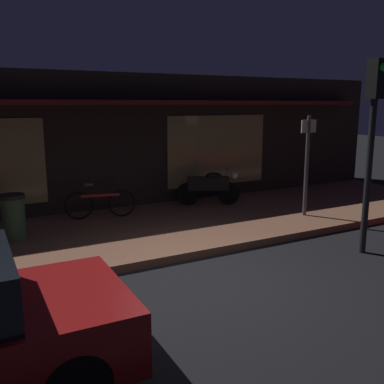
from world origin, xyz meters
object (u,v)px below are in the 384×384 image
(bicycle_extra, at_px, (100,203))
(trash_bin, at_px, (14,217))
(sign_post, at_px, (307,160))
(traffic_light_pole, at_px, (373,123))
(motorcycle, at_px, (209,186))

(bicycle_extra, bearing_deg, trash_bin, -156.67)
(sign_post, distance_m, trash_bin, 6.64)
(bicycle_extra, xyz_separation_m, traffic_light_pole, (3.83, -4.39, 1.97))
(bicycle_extra, bearing_deg, traffic_light_pole, -48.87)
(trash_bin, bearing_deg, motorcycle, 9.39)
(trash_bin, distance_m, traffic_light_pole, 7.07)
(motorcycle, height_order, traffic_light_pole, traffic_light_pole)
(motorcycle, relative_size, trash_bin, 1.73)
(bicycle_extra, xyz_separation_m, sign_post, (4.45, -2.11, 1.00))
(trash_bin, relative_size, traffic_light_pole, 0.26)
(motorcycle, bearing_deg, traffic_light_pole, -78.87)
(sign_post, bearing_deg, traffic_light_pole, -105.15)
(bicycle_extra, bearing_deg, motorcycle, -0.81)
(bicycle_extra, distance_m, sign_post, 5.03)
(motorcycle, height_order, bicycle_extra, motorcycle)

